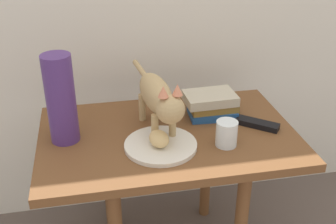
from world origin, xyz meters
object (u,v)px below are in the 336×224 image
Objects in this scene: plate at (161,145)px; bread_roll at (159,139)px; green_vase at (61,99)px; side_table at (168,152)px; cat at (159,97)px; book_stack at (211,104)px; candle_jar at (226,135)px; tv_remote at (257,124)px.

plate is 0.03m from bread_roll.
plate is 0.79× the size of green_vase.
bread_roll is (-0.05, -0.10, 0.12)m from side_table.
cat is 0.24m from book_stack.
cat is at bearing 148.75° from candle_jar.
book_stack is at bearing 39.03° from plate.
green_vase reaches higher than cat.
candle_jar is at bearing -31.25° from cat.
book_stack is (0.22, 0.18, 0.04)m from plate.
tv_remote is at bearing -38.79° from book_stack.
side_table is at bearing 146.55° from candle_jar.
tv_remote is at bearing 32.99° from candle_jar.
cat is (0.02, 0.10, 0.09)m from bread_roll.
candle_jar is 0.18m from tv_remote.
candle_jar is at bearing -108.00° from tv_remote.
plate is 2.93× the size of bread_roll.
green_vase is (-0.30, 0.11, 0.14)m from plate.
plate is at bearing -130.23° from tv_remote.
green_vase reaches higher than side_table.
side_table is at bearing -3.88° from green_vase.
cat reaches higher than book_stack.
side_table is 0.23m from candle_jar.
bread_roll is at bearing -22.12° from green_vase.
side_table is 0.33m from tv_remote.
green_vase reaches higher than plate.
plate is at bearing -96.75° from cat.
green_vase reaches higher than bread_roll.
book_stack reaches higher than candle_jar.
cat is 2.51× the size of book_stack.
plate is at bearing 57.71° from bread_roll.
green_vase is at bearing 177.40° from cat.
cat is 1.61× the size of green_vase.
plate is 0.21m from candle_jar.
book_stack is 1.27× the size of tv_remote.
green_vase is at bearing 176.12° from side_table.
bread_roll is at bearing -116.56° from side_table.
cat reaches higher than plate.
green_vase is at bearing 157.88° from bread_roll.
book_stack reaches higher than side_table.
cat reaches higher than candle_jar.
candle_jar is at bearing -14.82° from green_vase.
book_stack is at bearing 39.85° from bread_roll.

